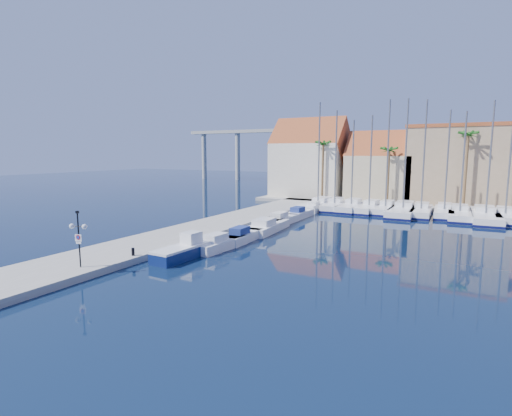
% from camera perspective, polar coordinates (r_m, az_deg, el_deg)
% --- Properties ---
extents(ground, '(260.00, 260.00, 0.00)m').
position_cam_1_polar(ground, '(25.07, -10.29, -10.86)').
color(ground, black).
rests_on(ground, ground).
extents(quay_west, '(6.00, 77.00, 0.50)m').
position_cam_1_polar(quay_west, '(40.68, -8.22, -3.16)').
color(quay_west, gray).
rests_on(quay_west, ground).
extents(shore_north, '(54.00, 16.00, 0.50)m').
position_cam_1_polar(shore_north, '(67.01, 24.17, 0.58)').
color(shore_north, gray).
rests_on(shore_north, ground).
extents(lamp_post, '(1.25, 0.60, 3.78)m').
position_cam_1_polar(lamp_post, '(28.56, -24.05, -2.93)').
color(lamp_post, black).
rests_on(lamp_post, quay_west).
extents(bollard, '(0.23, 0.23, 0.57)m').
position_cam_1_polar(bollard, '(30.84, -17.16, -5.99)').
color(bollard, black).
rests_on(bollard, quay_west).
extents(fishing_boat, '(1.99, 5.40, 1.87)m').
position_cam_1_polar(fishing_boat, '(31.16, -10.28, -5.93)').
color(fishing_boat, '#0E1D53').
rests_on(fishing_boat, ground).
extents(motorboat_west_0, '(2.16, 5.70, 1.40)m').
position_cam_1_polar(motorboat_west_0, '(33.53, -5.25, -5.04)').
color(motorboat_west_0, white).
rests_on(motorboat_west_0, ground).
extents(motorboat_west_1, '(1.86, 5.33, 1.40)m').
position_cam_1_polar(motorboat_west_1, '(36.31, -2.00, -4.01)').
color(motorboat_west_1, white).
rests_on(motorboat_west_1, ground).
extents(motorboat_west_2, '(2.79, 7.39, 1.40)m').
position_cam_1_polar(motorboat_west_2, '(40.88, 1.50, -2.65)').
color(motorboat_west_2, white).
rests_on(motorboat_west_2, ground).
extents(motorboat_west_3, '(2.05, 5.70, 1.40)m').
position_cam_1_polar(motorboat_west_3, '(45.20, 3.64, -1.64)').
color(motorboat_west_3, white).
rests_on(motorboat_west_3, ground).
extents(motorboat_west_4, '(1.85, 5.47, 1.40)m').
position_cam_1_polar(motorboat_west_4, '(49.71, 6.17, -0.80)').
color(motorboat_west_4, white).
rests_on(motorboat_west_4, ground).
extents(motorboat_west_5, '(1.93, 5.42, 1.40)m').
position_cam_1_polar(motorboat_west_5, '(55.29, 8.39, 0.05)').
color(motorboat_west_5, white).
rests_on(motorboat_west_5, ground).
extents(motorboat_west_6, '(2.51, 6.67, 1.40)m').
position_cam_1_polar(motorboat_west_6, '(59.37, 10.24, 0.54)').
color(motorboat_west_6, white).
rests_on(motorboat_west_6, ground).
extents(sailboat_0, '(3.22, 10.19, 14.86)m').
position_cam_1_polar(sailboat_0, '(57.96, 9.05, 0.50)').
color(sailboat_0, white).
rests_on(sailboat_0, ground).
extents(sailboat_1, '(2.93, 8.83, 13.70)m').
position_cam_1_polar(sailboat_1, '(57.50, 11.26, 0.40)').
color(sailboat_1, white).
rests_on(sailboat_1, ground).
extents(sailboat_2, '(2.51, 9.22, 12.32)m').
position_cam_1_polar(sailboat_2, '(57.00, 13.58, 0.23)').
color(sailboat_2, white).
rests_on(sailboat_2, ground).
extents(sailboat_3, '(2.83, 8.68, 12.86)m').
position_cam_1_polar(sailboat_3, '(56.23, 15.97, 0.07)').
color(sailboat_3, white).
rests_on(sailboat_3, ground).
extents(sailboat_4, '(2.28, 8.45, 14.75)m').
position_cam_1_polar(sailboat_4, '(56.05, 18.08, -0.00)').
color(sailboat_4, white).
rests_on(sailboat_4, ground).
extents(sailboat_5, '(3.34, 11.70, 14.70)m').
position_cam_1_polar(sailboat_5, '(55.42, 20.33, -0.27)').
color(sailboat_5, white).
rests_on(sailboat_5, ground).
extents(sailboat_6, '(2.73, 8.98, 14.45)m').
position_cam_1_polar(sailboat_6, '(55.20, 22.54, -0.36)').
color(sailboat_6, white).
rests_on(sailboat_6, ground).
extents(sailboat_7, '(2.77, 8.80, 13.14)m').
position_cam_1_polar(sailboat_7, '(55.71, 25.29, -0.46)').
color(sailboat_7, white).
rests_on(sailboat_7, ground).
extents(sailboat_8, '(3.06, 9.95, 12.83)m').
position_cam_1_polar(sailboat_8, '(54.80, 27.08, -0.73)').
color(sailboat_8, white).
rests_on(sailboat_8, ground).
extents(sailboat_9, '(3.63, 11.71, 13.88)m').
position_cam_1_polar(sailboat_9, '(54.61, 29.91, -0.96)').
color(sailboat_9, white).
rests_on(sailboat_9, ground).
extents(sailboat_10, '(2.44, 8.74, 12.46)m').
position_cam_1_polar(sailboat_10, '(55.19, 31.99, -0.99)').
color(sailboat_10, white).
rests_on(sailboat_10, ground).
extents(building_0, '(12.30, 9.00, 13.50)m').
position_cam_1_polar(building_0, '(70.02, 7.77, 6.64)').
color(building_0, beige).
rests_on(building_0, shore_north).
extents(building_1, '(10.30, 8.00, 11.00)m').
position_cam_1_polar(building_1, '(66.71, 17.46, 5.24)').
color(building_1, tan).
rests_on(building_1, shore_north).
extents(building_2, '(14.20, 10.20, 11.50)m').
position_cam_1_polar(building_2, '(66.42, 27.05, 5.56)').
color(building_2, '#9C8460').
rests_on(building_2, shore_north).
extents(palm_0, '(2.60, 2.60, 10.15)m').
position_cam_1_polar(palm_0, '(63.94, 9.58, 8.78)').
color(palm_0, brown).
rests_on(palm_0, shore_north).
extents(palm_1, '(2.60, 2.60, 9.15)m').
position_cam_1_polar(palm_1, '(61.37, 18.49, 7.64)').
color(palm_1, brown).
rests_on(palm_1, shore_north).
extents(palm_2, '(2.60, 2.60, 11.15)m').
position_cam_1_polar(palm_2, '(60.40, 28.04, 8.92)').
color(palm_2, brown).
rests_on(palm_2, shore_north).
extents(viaduct, '(48.00, 2.20, 14.45)m').
position_cam_1_polar(viaduct, '(114.05, 0.37, 9.06)').
color(viaduct, '#9E9E99').
rests_on(viaduct, ground).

